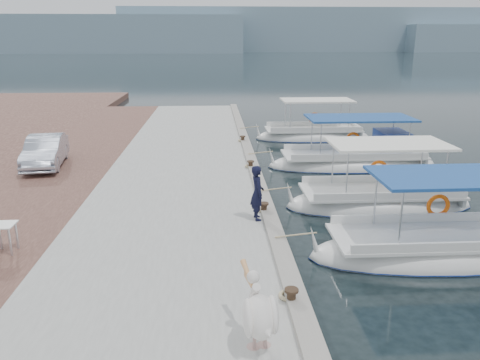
# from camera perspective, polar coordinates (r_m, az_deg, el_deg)

# --- Properties ---
(ground) EXTENTS (400.00, 400.00, 0.00)m
(ground) POSITION_cam_1_polar(r_m,az_deg,el_deg) (12.92, 5.18, -8.47)
(ground) COLOR black
(ground) RESTS_ON ground
(concrete_quay) EXTENTS (6.00, 40.00, 0.50)m
(concrete_quay) POSITION_cam_1_polar(r_m,az_deg,el_deg) (17.39, -7.04, -0.87)
(concrete_quay) COLOR #9D9E98
(concrete_quay) RESTS_ON ground
(quay_curb) EXTENTS (0.44, 40.00, 0.12)m
(quay_curb) POSITION_cam_1_polar(r_m,az_deg,el_deg) (17.34, 2.12, 0.26)
(quay_curb) COLOR gray
(quay_curb) RESTS_ON concrete_quay
(cobblestone_strip) EXTENTS (4.00, 40.00, 0.50)m
(cobblestone_strip) POSITION_cam_1_polar(r_m,az_deg,el_deg) (18.42, -22.76, -1.09)
(cobblestone_strip) COLOR brown
(cobblestone_strip) RESTS_ON ground
(distant_hills) EXTENTS (330.00, 60.00, 18.00)m
(distant_hills) POSITION_cam_1_polar(r_m,az_deg,el_deg) (215.35, 5.30, 17.37)
(distant_hills) COLOR #738E9F
(distant_hills) RESTS_ON ground
(fishing_caique_b) EXTENTS (7.18, 2.38, 2.83)m
(fishing_caique_b) POSITION_cam_1_polar(r_m,az_deg,el_deg) (13.58, 23.47, -7.99)
(fishing_caique_b) COLOR silver
(fishing_caique_b) RESTS_ON ground
(fishing_caique_c) EXTENTS (6.40, 2.42, 2.83)m
(fishing_caique_c) POSITION_cam_1_polar(r_m,az_deg,el_deg) (16.68, 16.57, -2.70)
(fishing_caique_c) COLOR silver
(fishing_caique_c) RESTS_ON ground
(fishing_caique_d) EXTENTS (7.62, 2.50, 2.83)m
(fishing_caique_d) POSITION_cam_1_polar(r_m,az_deg,el_deg) (21.60, 13.82, 2.10)
(fishing_caique_d) COLOR silver
(fishing_caique_d) RESTS_ON ground
(fishing_caique_e) EXTENTS (6.57, 2.37, 2.83)m
(fishing_caique_e) POSITION_cam_1_polar(r_m,az_deg,el_deg) (27.24, 8.85, 5.26)
(fishing_caique_e) COLOR silver
(fishing_caique_e) RESTS_ON ground
(mooring_bollards) EXTENTS (0.28, 20.28, 0.33)m
(mooring_bollards) POSITION_cam_1_polar(r_m,az_deg,el_deg) (13.98, 2.94, -3.32)
(mooring_bollards) COLOR black
(mooring_bollards) RESTS_ON concrete_quay
(pelican) EXTENTS (0.70, 1.58, 1.22)m
(pelican) POSITION_cam_1_polar(r_m,az_deg,el_deg) (8.08, 2.39, -15.99)
(pelican) COLOR tan
(pelican) RESTS_ON concrete_quay
(fisherman) EXTENTS (0.46, 0.63, 1.60)m
(fisherman) POSITION_cam_1_polar(r_m,az_deg,el_deg) (13.33, 2.12, -1.57)
(fisherman) COLOR black
(fisherman) RESTS_ON concrete_quay
(parked_car) EXTENTS (1.84, 3.93, 1.25)m
(parked_car) POSITION_cam_1_polar(r_m,az_deg,el_deg) (20.61, -22.66, 3.26)
(parked_car) COLOR #A9B1C1
(parked_car) RESTS_ON cobblestone_strip
(folding_table) EXTENTS (0.55, 0.55, 0.73)m
(folding_table) POSITION_cam_1_polar(r_m,az_deg,el_deg) (12.73, -26.84, -5.71)
(folding_table) COLOR silver
(folding_table) RESTS_ON cobblestone_strip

